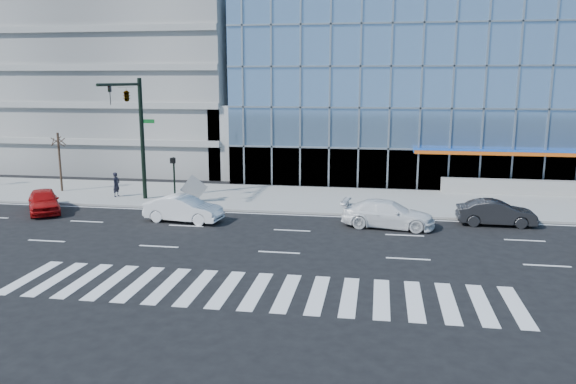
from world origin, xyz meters
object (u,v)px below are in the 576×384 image
street_tree_near (58,141)px  red_sedan (44,201)px  white_sedan (184,209)px  traffic_signal (131,110)px  dark_sedan (496,213)px  tilted_panel (194,189)px  pedestrian (116,185)px  ped_signal_post (174,173)px  white_suv (388,214)px

street_tree_near → red_sedan: bearing=-68.5°
red_sedan → white_sedan: bearing=-39.4°
traffic_signal → dark_sedan: bearing=-4.1°
white_sedan → dark_sedan: (17.60, 2.04, -0.04)m
dark_sedan → tilted_panel: (-18.46, 2.37, 0.36)m
pedestrian → ped_signal_post: bearing=-93.8°
white_sedan → pedestrian: size_ratio=2.69×
street_tree_near → white_suv: size_ratio=0.83×
street_tree_near → red_sedan: size_ratio=0.99×
ped_signal_post → white_suv: ped_signal_post is taller
white_sedan → street_tree_near: bearing=67.8°
white_suv → tilted_panel: 13.02m
dark_sedan → white_sedan: bearing=96.8°
street_tree_near → white_suv: (23.13, -5.93, -3.04)m
traffic_signal → white_suv: size_ratio=1.57×
street_tree_near → ped_signal_post: bearing=-15.1°
white_sedan → red_sedan: (-9.24, 0.73, -0.02)m
ped_signal_post → street_tree_near: 9.97m
white_suv → pedestrian: size_ratio=3.04×
red_sedan → tilted_panel: (8.38, 3.67, 0.34)m
traffic_signal → white_sedan: traffic_signal is taller
white_sedan → red_sedan: 9.27m
pedestrian → white_sedan: bearing=-116.4°
white_suv → dark_sedan: 6.17m
dark_sedan → pedestrian: bearing=82.5°
dark_sedan → red_sedan: 26.87m
ped_signal_post → street_tree_near: bearing=164.9°
ped_signal_post → red_sedan: size_ratio=0.70×
traffic_signal → ped_signal_post: 4.75m
street_tree_near → dark_sedan: (29.13, -4.50, -3.08)m
street_tree_near → white_sedan: size_ratio=0.94×
traffic_signal → ped_signal_post: (2.50, 0.37, -4.02)m
red_sedan → dark_sedan: bearing=-32.1°
street_tree_near → dark_sedan: bearing=-8.8°
red_sedan → pedestrian: 5.23m
street_tree_near → white_suv: street_tree_near is taller
ped_signal_post → pedestrian: bearing=164.3°
white_suv → red_sedan: (-20.84, 0.12, -0.01)m
ped_signal_post → white_sedan: size_ratio=0.66×
ped_signal_post → dark_sedan: bearing=-5.7°
white_suv → red_sedan: size_ratio=1.20×
traffic_signal → pedestrian: 5.86m
ped_signal_post → street_tree_near: size_ratio=0.71×
street_tree_near → red_sedan: (2.29, -5.81, -3.05)m
ped_signal_post → red_sedan: (-7.21, -3.25, -1.42)m
ped_signal_post → tilted_panel: ped_signal_post is taller
ped_signal_post → white_suv: size_ratio=0.59×
street_tree_near → pedestrian: bearing=-14.4°
ped_signal_post → pedestrian: 4.98m
street_tree_near → dark_sedan: 29.63m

